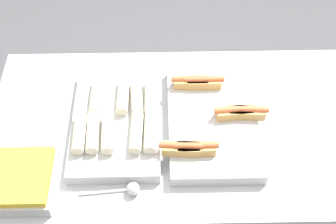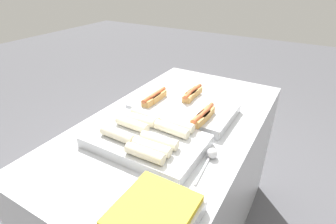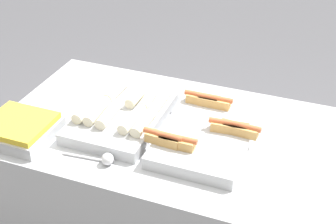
{
  "view_description": "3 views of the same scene",
  "coord_description": "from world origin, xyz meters",
  "px_view_note": "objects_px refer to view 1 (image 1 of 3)",
  "views": [
    {
      "loc": [
        -0.07,
        -1.09,
        2.27
      ],
      "look_at": [
        -0.05,
        0.0,
        0.96
      ],
      "focal_mm": 50.0,
      "sensor_mm": 36.0,
      "label": 1
    },
    {
      "loc": [
        -1.01,
        -0.56,
        1.57
      ],
      "look_at": [
        -0.05,
        0.0,
        0.96
      ],
      "focal_mm": 28.0,
      "sensor_mm": 36.0,
      "label": 2
    },
    {
      "loc": [
        0.5,
        -1.43,
        1.95
      ],
      "look_at": [
        -0.05,
        0.0,
        0.96
      ],
      "focal_mm": 50.0,
      "sensor_mm": 36.0,
      "label": 3
    }
  ],
  "objects_px": {
    "tray_hotdogs": "(212,119)",
    "tray_side_front": "(16,180)",
    "tray_wraps": "(117,121)",
    "serving_spoon_near": "(129,189)"
  },
  "relations": [
    {
      "from": "tray_side_front",
      "to": "serving_spoon_near",
      "type": "distance_m",
      "value": 0.38
    },
    {
      "from": "tray_hotdogs",
      "to": "serving_spoon_near",
      "type": "relative_size",
      "value": 2.6
    },
    {
      "from": "serving_spoon_near",
      "to": "tray_side_front",
      "type": "bearing_deg",
      "value": 175.19
    },
    {
      "from": "tray_side_front",
      "to": "serving_spoon_near",
      "type": "bearing_deg",
      "value": -4.81
    },
    {
      "from": "tray_side_front",
      "to": "serving_spoon_near",
      "type": "relative_size",
      "value": 1.28
    },
    {
      "from": "tray_hotdogs",
      "to": "serving_spoon_near",
      "type": "distance_m",
      "value": 0.42
    },
    {
      "from": "tray_wraps",
      "to": "serving_spoon_near",
      "type": "bearing_deg",
      "value": -79.93
    },
    {
      "from": "tray_hotdogs",
      "to": "tray_side_front",
      "type": "xyz_separation_m",
      "value": [
        -0.68,
        -0.25,
        0.0
      ]
    },
    {
      "from": "tray_hotdogs",
      "to": "tray_side_front",
      "type": "distance_m",
      "value": 0.73
    },
    {
      "from": "tray_wraps",
      "to": "tray_hotdogs",
      "type": "bearing_deg",
      "value": 0.34
    }
  ]
}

